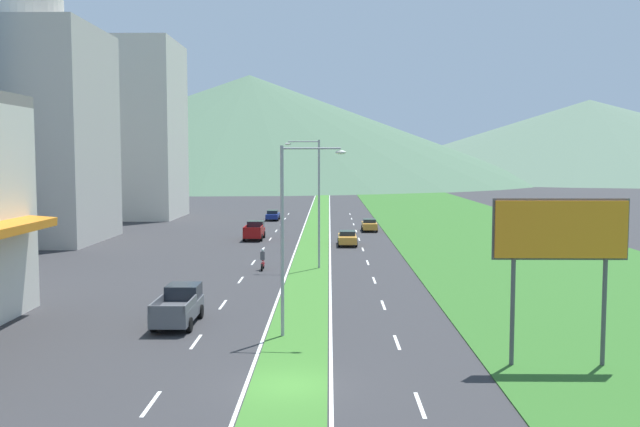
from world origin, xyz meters
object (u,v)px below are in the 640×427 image
(pickup_truck_0, at_px, (255,231))
(pickup_truck_1, at_px, (179,306))
(street_lamp_near, at_px, (289,228))
(billboard_roadside, at_px, (561,237))
(motorcycle_rider, at_px, (263,261))
(car_1, at_px, (369,225))
(car_3, at_px, (347,238))
(street_lamp_mid, at_px, (316,196))
(car_0, at_px, (273,215))

(pickup_truck_0, relative_size, pickup_truck_1, 1.00)
(street_lamp_near, xyz_separation_m, billboard_roadside, (12.28, -4.96, 0.08))
(billboard_roadside, height_order, motorcycle_rider, billboard_roadside)
(car_1, bearing_deg, car_3, -12.49)
(billboard_roadside, bearing_deg, pickup_truck_1, 157.13)
(street_lamp_mid, xyz_separation_m, pickup_truck_1, (-7.32, -19.59, -5.15))
(car_1, bearing_deg, billboard_roadside, 5.07)
(car_0, bearing_deg, motorcycle_rider, -176.42)
(street_lamp_mid, distance_m, car_0, 46.34)
(street_lamp_near, bearing_deg, pickup_truck_0, 98.46)
(billboard_roadside, bearing_deg, street_lamp_near, 157.99)
(car_0, height_order, pickup_truck_0, pickup_truck_0)
(street_lamp_mid, bearing_deg, car_0, 99.12)
(car_0, bearing_deg, street_lamp_mid, -170.88)
(street_lamp_near, distance_m, billboard_roadside, 13.25)
(car_3, bearing_deg, car_0, -160.75)
(pickup_truck_0, bearing_deg, car_0, -0.28)
(pickup_truck_0, bearing_deg, street_lamp_near, -171.54)
(car_3, height_order, motorcycle_rider, motorcycle_rider)
(street_lamp_near, height_order, pickup_truck_1, street_lamp_near)
(pickup_truck_1, bearing_deg, car_0, -0.02)
(billboard_roadside, xyz_separation_m, pickup_truck_0, (-18.77, 48.60, -4.83))
(car_3, distance_m, pickup_truck_1, 36.84)
(car_0, xyz_separation_m, pickup_truck_0, (-0.12, -24.31, 0.21))
(street_lamp_near, height_order, motorcycle_rider, street_lamp_near)
(billboard_roadside, distance_m, car_3, 44.29)
(car_1, relative_size, motorcycle_rider, 2.08)
(car_1, distance_m, motorcycle_rider, 32.62)
(street_lamp_near, relative_size, street_lamp_mid, 0.92)
(pickup_truck_1, bearing_deg, car_1, -15.27)
(street_lamp_near, bearing_deg, car_1, 82.23)
(car_1, distance_m, car_3, 14.70)
(street_lamp_near, distance_m, pickup_truck_1, 8.48)
(street_lamp_near, xyz_separation_m, car_1, (7.18, 52.61, -4.94))
(street_lamp_near, relative_size, car_1, 2.39)
(street_lamp_near, xyz_separation_m, pickup_truck_0, (-6.49, 43.64, -4.75))
(car_0, bearing_deg, street_lamp_near, -174.64)
(car_1, relative_size, pickup_truck_0, 0.77)
(street_lamp_mid, relative_size, pickup_truck_0, 2.00)
(street_lamp_mid, xyz_separation_m, billboard_roadside, (11.35, -27.47, -0.31))
(billboard_roadside, bearing_deg, car_1, 95.07)
(street_lamp_mid, distance_m, pickup_truck_0, 22.98)
(street_lamp_near, bearing_deg, billboard_roadside, -22.01)
(street_lamp_near, distance_m, car_0, 68.43)
(billboard_roadside, relative_size, car_1, 1.81)
(street_lamp_mid, height_order, car_1, street_lamp_mid)
(motorcycle_rider, bearing_deg, pickup_truck_1, 171.22)
(car_1, bearing_deg, street_lamp_mid, -11.73)
(billboard_roadside, height_order, car_0, billboard_roadside)
(street_lamp_near, distance_m, car_1, 53.33)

